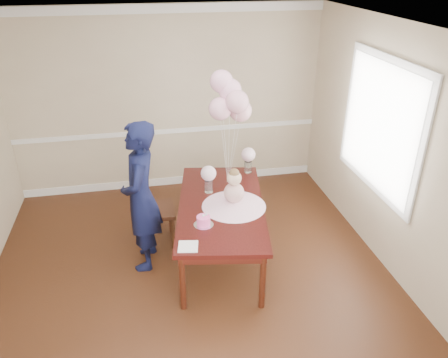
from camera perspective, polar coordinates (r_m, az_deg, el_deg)
floor at (r=4.97m, az=-3.85°, el=-14.00°), size 4.50×5.00×0.00m
ceiling at (r=3.78m, az=-5.18°, el=18.48°), size 4.50×5.00×0.02m
wall_back at (r=6.51m, az=-7.25°, el=9.94°), size 4.50×0.02×2.70m
wall_right at (r=4.95m, az=22.37°, el=2.30°), size 0.02×5.00×2.70m
chair_rail_trim at (r=6.65m, az=-7.02°, el=6.22°), size 4.50×0.02×0.07m
crown_molding at (r=6.25m, az=-7.98°, el=21.18°), size 4.50×0.02×0.12m
baseboard_trim at (r=7.00m, az=-6.63°, el=-0.21°), size 4.50×0.02×0.12m
window_frame at (r=5.26m, az=19.75°, el=6.55°), size 0.02×1.66×1.56m
window_blinds at (r=5.25m, az=19.58°, el=6.55°), size 0.01×1.50×1.40m
dining_table_top at (r=5.02m, az=-0.38°, el=-3.52°), size 1.28×2.06×0.05m
table_apron at (r=5.06m, az=-0.38°, el=-4.22°), size 1.17×1.95×0.10m
table_leg_fl at (r=4.53m, az=-5.44°, el=-13.27°), size 0.08×0.08×0.67m
table_leg_fr at (r=4.54m, az=5.07°, el=-13.13°), size 0.08×0.08×0.67m
table_leg_bl at (r=5.98m, az=-4.39°, el=-2.16°), size 0.08×0.08×0.67m
table_leg_br at (r=5.99m, az=3.36°, el=-2.08°), size 0.08×0.08×0.67m
baby_skirt at (r=4.95m, az=1.30°, el=-3.06°), size 0.85×0.85×0.10m
baby_torso at (r=4.89m, az=1.31°, el=-1.80°), size 0.23×0.23×0.23m
baby_head at (r=4.80m, az=1.34°, el=0.11°), size 0.16×0.16×0.16m
baby_hair at (r=4.78m, az=1.34°, el=0.72°), size 0.12×0.12×0.12m
cake_platter at (r=4.64m, az=-2.68°, el=-5.98°), size 0.25×0.25×0.01m
birthday_cake at (r=4.62m, az=-2.70°, el=-5.45°), size 0.17×0.17×0.10m
cake_flower_a at (r=4.58m, az=-2.71°, el=-4.79°), size 0.03×0.03×0.03m
cake_flower_b at (r=4.60m, az=-2.35°, el=-4.66°), size 0.03×0.03×0.03m
rose_vase_near at (r=5.23m, az=-2.02°, el=-0.96°), size 0.11×0.11×0.15m
roses_near at (r=5.15m, az=-2.05°, el=0.74°), size 0.18×0.18×0.18m
rose_vase_far at (r=5.71m, az=3.15°, el=1.62°), size 0.11×0.11×0.15m
roses_far at (r=5.64m, az=3.20°, el=3.20°), size 0.18×0.18×0.18m
napkin at (r=4.33m, az=-4.71°, el=-8.78°), size 0.22×0.22×0.01m
balloon_weight at (r=5.47m, az=0.54°, el=-0.36°), size 0.04×0.04×0.02m
balloon_a at (r=5.10m, az=-0.51°, el=9.16°), size 0.27×0.27×0.27m
balloon_b at (r=5.03m, az=1.72°, el=10.04°), size 0.27×0.27×0.27m
balloon_c at (r=5.14m, az=0.78°, el=11.54°), size 0.27×0.27×0.27m
balloon_d at (r=5.13m, az=-0.33°, el=12.63°), size 0.27×0.27×0.27m
balloon_e at (r=5.19m, az=2.16°, el=8.93°), size 0.27×0.27×0.27m
balloon_ribbon_a at (r=5.29m, az=0.03°, el=3.51°), size 0.09×0.02×0.80m
balloon_ribbon_b at (r=5.26m, az=1.09°, el=3.90°), size 0.09×0.07×0.90m
balloon_ribbon_c at (r=5.30m, az=0.65°, el=4.68°), size 0.04×0.09×1.00m
balloon_ribbon_d at (r=5.29m, az=0.12°, el=5.20°), size 0.06×0.11×1.09m
balloon_ribbon_e at (r=5.34m, az=1.32°, el=3.45°), size 0.15×0.05×0.75m
dining_chair_seat at (r=5.46m, az=-8.93°, el=-4.08°), size 0.45×0.45×0.05m
chair_leg_fl at (r=5.43m, az=-10.59°, el=-7.42°), size 0.04×0.04×0.44m
chair_leg_fr at (r=5.44m, az=-6.69°, el=-7.06°), size 0.04×0.04×0.44m
chair_leg_bl at (r=5.74m, az=-10.71°, el=-5.35°), size 0.04×0.04×0.44m
chair_leg_br at (r=5.74m, az=-7.03°, el=-5.01°), size 0.04×0.04×0.44m
chair_back_post_l at (r=5.15m, az=-11.32°, el=-2.51°), size 0.04×0.04×0.57m
chair_back_post_r at (r=5.47m, az=-11.40°, el=-0.62°), size 0.04×0.04×0.57m
chair_slat_low at (r=5.37m, az=-11.24°, el=-2.69°), size 0.03×0.41×0.05m
chair_slat_mid at (r=5.29m, az=-11.40°, el=-1.15°), size 0.03×0.41×0.05m
chair_slat_top at (r=5.22m, az=-11.57°, el=0.43°), size 0.03×0.41×0.05m
woman at (r=4.91m, az=-10.78°, el=-2.36°), size 0.51×0.69×1.76m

